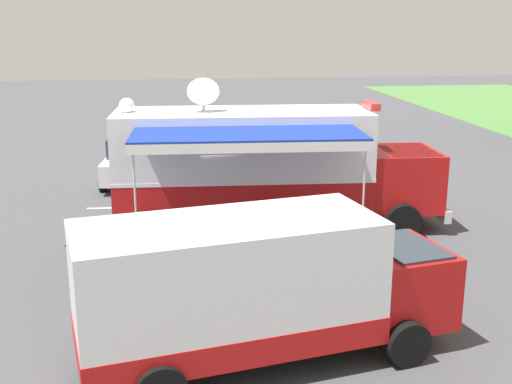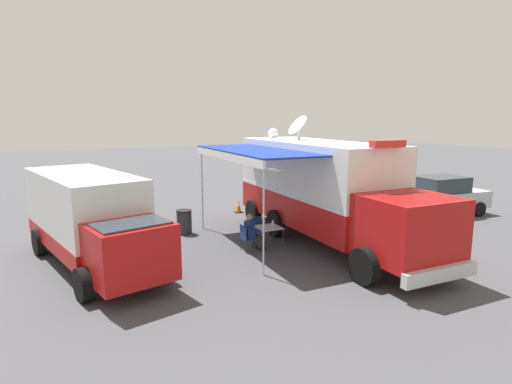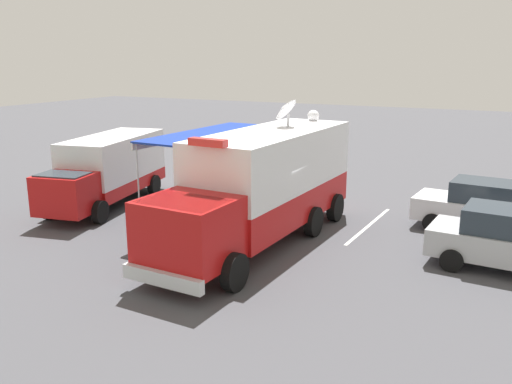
{
  "view_description": "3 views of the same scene",
  "coord_description": "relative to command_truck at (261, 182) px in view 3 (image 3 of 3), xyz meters",
  "views": [
    {
      "loc": [
        17.93,
        -2.0,
        5.99
      ],
      "look_at": [
        0.51,
        0.33,
        1.25
      ],
      "focal_mm": 44.99,
      "sensor_mm": 36.0,
      "label": 1
    },
    {
      "loc": [
        8.83,
        12.22,
        4.34
      ],
      "look_at": [
        1.87,
        -0.93,
        1.67
      ],
      "focal_mm": 29.2,
      "sensor_mm": 36.0,
      "label": 2
    },
    {
      "loc": [
        -7.21,
        15.68,
        5.78
      ],
      "look_at": [
        0.41,
        0.42,
        1.52
      ],
      "focal_mm": 37.84,
      "sensor_mm": 36.0,
      "label": 3
    }
  ],
  "objects": [
    {
      "name": "ground_plane",
      "position": [
        -0.07,
        -0.74,
        -1.94
      ],
      "size": [
        100.0,
        100.0,
        0.0
      ],
      "primitive_type": "plane",
      "color": "#47474C"
    },
    {
      "name": "lot_stripe",
      "position": [
        -2.72,
        -3.18,
        -1.94
      ],
      "size": [
        0.36,
        4.8,
        0.01
      ],
      "primitive_type": "cube",
      "rotation": [
        0.0,
        0.0,
        -0.05
      ],
      "color": "silver",
      "rests_on": "ground"
    },
    {
      "name": "command_truck",
      "position": [
        0.0,
        0.0,
        0.0
      ],
      "size": [
        5.14,
        9.6,
        4.53
      ],
      "color": "#B71414",
      "rests_on": "ground"
    },
    {
      "name": "folding_table",
      "position": [
        2.08,
        -0.26,
        -1.27
      ],
      "size": [
        0.84,
        0.84,
        0.73
      ],
      "color": "silver",
      "rests_on": "ground"
    },
    {
      "name": "water_bottle",
      "position": [
        1.94,
        -0.22,
        -1.11
      ],
      "size": [
        0.07,
        0.07,
        0.22
      ],
      "color": "silver",
      "rests_on": "folding_table"
    },
    {
      "name": "folding_chair_at_table",
      "position": [
        2.88,
        -0.29,
        -1.43
      ],
      "size": [
        0.5,
        0.5,
        0.87
      ],
      "color": "navy",
      "rests_on": "ground"
    },
    {
      "name": "folding_chair_beside_table",
      "position": [
        2.08,
        -1.11,
        -1.43
      ],
      "size": [
        0.5,
        0.5,
        0.87
      ],
      "color": "navy",
      "rests_on": "ground"
    },
    {
      "name": "seated_responder",
      "position": [
        2.69,
        -0.28,
        -1.29
      ],
      "size": [
        0.68,
        0.57,
        1.25
      ],
      "color": "navy",
      "rests_on": "ground"
    },
    {
      "name": "trash_bin",
      "position": [
        4.02,
        -3.28,
        -1.49
      ],
      "size": [
        0.57,
        0.57,
        0.91
      ],
      "color": "#2D2D33",
      "rests_on": "ground"
    },
    {
      "name": "traffic_cone",
      "position": [
        0.66,
        -5.55,
        -1.66
      ],
      "size": [
        0.36,
        0.36,
        0.58
      ],
      "color": "black",
      "rests_on": "ground"
    },
    {
      "name": "support_truck",
      "position": [
        7.49,
        -1.34,
        -0.56
      ],
      "size": [
        3.41,
        7.07,
        2.7
      ],
      "color": "white",
      "rests_on": "ground"
    },
    {
      "name": "car_behind_truck",
      "position": [
        -7.19,
        -0.85,
        -1.06
      ],
      "size": [
        4.32,
        2.25,
        1.76
      ],
      "color": "#B2B5BA",
      "rests_on": "ground"
    },
    {
      "name": "car_far_corner",
      "position": [
        -6.24,
        -4.23,
        -1.06
      ],
      "size": [
        4.34,
        2.29,
        1.76
      ],
      "color": "silver",
      "rests_on": "ground"
    }
  ]
}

